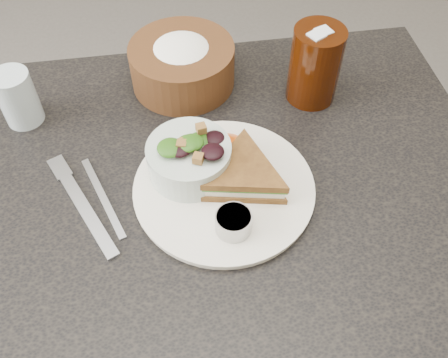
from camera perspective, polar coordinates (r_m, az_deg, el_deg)
name	(u,v)px	position (r m, az deg, el deg)	size (l,w,h in m)	color
floor	(204,348)	(1.47, -2.25, -18.70)	(6.00, 6.00, 0.00)	#565351
dining_table	(199,287)	(1.12, -2.85, -12.27)	(1.00, 0.70, 0.75)	black
dinner_plate	(224,188)	(0.79, 0.00, -1.08)	(0.28, 0.28, 0.01)	silver
sandwich	(243,175)	(0.77, 2.18, 0.47)	(0.16, 0.16, 0.04)	brown
salad_bowl	(189,155)	(0.77, -4.03, 2.78)	(0.13, 0.13, 0.08)	#B1C3BC
dressing_ramekin	(233,222)	(0.72, 1.09, -4.99)	(0.05, 0.05, 0.03)	#A2A2A3
orange_wedge	(228,141)	(0.82, 0.42, 4.32)	(0.06, 0.06, 0.03)	#FF5C0F
fork	(85,210)	(0.80, -15.58, -3.39)	(0.02, 0.20, 0.01)	#A2A6AD
knife	(103,197)	(0.80, -13.67, -2.04)	(0.01, 0.17, 0.00)	#A5AAB2
bread_basket	(182,59)	(0.94, -4.84, 13.52)	(0.19, 0.19, 0.11)	#482A16
cola_glass	(315,62)	(0.91, 10.40, 12.98)	(0.09, 0.09, 0.15)	black
water_glass	(18,98)	(0.93, -22.52, 8.56)	(0.07, 0.07, 0.10)	#ADBFC9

